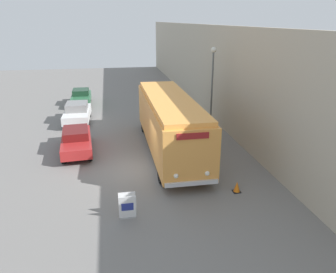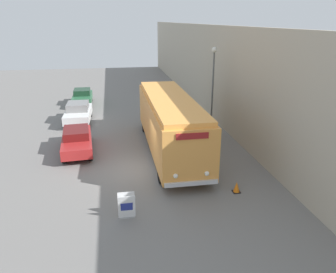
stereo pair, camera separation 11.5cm
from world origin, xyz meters
name	(u,v)px [view 2 (the right image)]	position (x,y,z in m)	size (l,w,h in m)	color
ground_plane	(142,170)	(0.00, 0.00, 0.00)	(80.00, 80.00, 0.00)	slate
building_wall_right	(211,71)	(6.76, 10.00, 3.63)	(0.30, 60.00, 7.25)	#B2A893
vintage_bus	(170,122)	(1.96, 2.34, 1.90)	(2.64, 10.93, 3.37)	black
sign_board	(127,206)	(-1.04, -4.40, 0.52)	(0.70, 0.40, 1.07)	gray
streetlamp	(213,78)	(5.44, 5.28, 3.89)	(0.36, 0.36, 5.94)	#595E60
parked_car_near	(77,140)	(-3.63, 3.29, 0.74)	(2.06, 4.67, 1.42)	black
parked_car_mid	(78,112)	(-4.06, 9.52, 0.79)	(1.94, 4.34, 1.54)	black
parked_car_far	(82,97)	(-4.14, 15.20, 0.74)	(1.76, 4.14, 1.47)	black
traffic_cone	(237,187)	(4.13, -3.19, 0.26)	(0.36, 0.36, 0.52)	black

